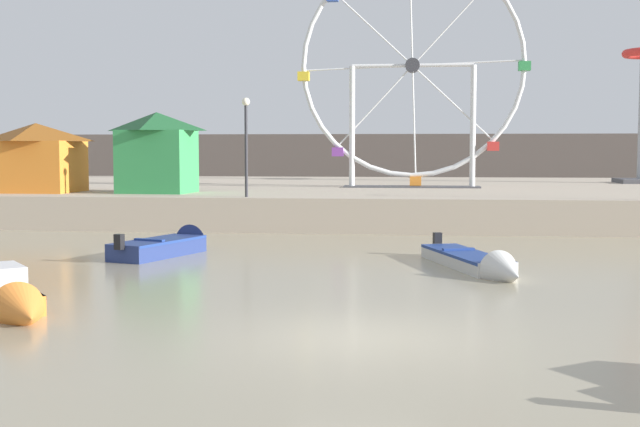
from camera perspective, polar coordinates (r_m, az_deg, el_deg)
name	(u,v)px	position (r m, az deg, el deg)	size (l,w,h in m)	color
ground_plane	(360,338)	(14.67, 2.75, -8.45)	(240.00, 240.00, 0.00)	gray
quay_promenade	(396,198)	(44.42, 5.18, 1.07)	(110.00, 24.90, 1.35)	tan
distant_town_skyline	(402,162)	(66.81, 5.58, 3.50)	(140.00, 3.00, 4.40)	#564C47
motorboat_orange_hull	(3,296)	(18.34, -20.74, -5.27)	(4.23, 4.90, 1.19)	orange
motorboat_navy_blue	(172,245)	(26.52, -10.02, -2.10)	(2.56, 4.55, 1.17)	navy
motorboat_pale_grey	(480,263)	(22.80, 10.80, -3.35)	(2.76, 5.70, 1.04)	silver
ferris_wheel_white_frame	(412,70)	(41.68, 6.30, 9.68)	(11.26, 1.20, 11.43)	silver
carnival_booth_orange_canopy	(36,156)	(39.04, -18.72, 3.71)	(4.00, 3.35, 3.03)	orange
carnival_booth_green_kiosk	(157,151)	(37.08, -11.02, 4.19)	(3.42, 2.96, 3.48)	#33934C
promenade_lamp_far	(246,132)	(33.30, -5.05, 5.53)	(0.32, 0.32, 3.91)	#2D2D33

